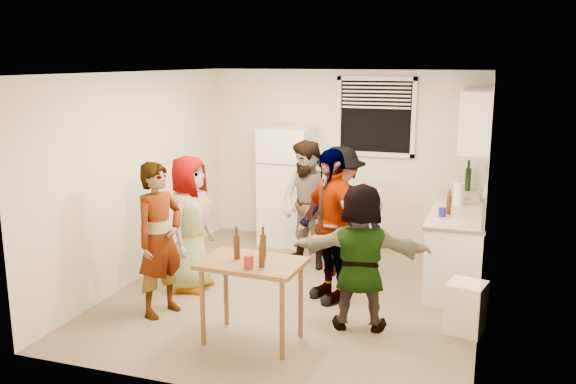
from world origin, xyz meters
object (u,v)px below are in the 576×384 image
(trash_bin, at_px, (466,308))
(guest_orange, at_px, (359,327))
(refrigerator, at_px, (287,185))
(red_cup, at_px, (249,268))
(guest_grey, at_px, (192,288))
(serving_table, at_px, (253,341))
(wine_bottle, at_px, (467,191))
(beer_bottle_counter, at_px, (448,214))
(blue_cup, at_px, (442,217))
(guest_stripe, at_px, (163,313))
(guest_black, at_px, (330,298))
(kettle, at_px, (457,200))
(beer_bottle_table, at_px, (262,267))
(guest_back_right, at_px, (339,275))
(guest_back_left, at_px, (308,266))

(trash_bin, distance_m, guest_orange, 1.07)
(refrigerator, height_order, red_cup, refrigerator)
(refrigerator, distance_m, guest_grey, 2.34)
(serving_table, distance_m, guest_grey, 1.59)
(refrigerator, height_order, wine_bottle, refrigerator)
(beer_bottle_counter, xyz_separation_m, serving_table, (-1.64, -1.99, -0.90))
(guest_grey, relative_size, guest_orange, 1.06)
(beer_bottle_counter, distance_m, blue_cup, 0.15)
(guest_stripe, bearing_deg, guest_black, -41.59)
(guest_grey, distance_m, guest_black, 1.64)
(kettle, distance_m, beer_bottle_counter, 0.79)
(kettle, height_order, guest_grey, kettle)
(blue_cup, relative_size, guest_orange, 0.07)
(trash_bin, distance_m, guest_black, 1.56)
(guest_grey, bearing_deg, guest_orange, -101.85)
(beer_bottle_counter, height_order, blue_cup, beer_bottle_counter)
(wine_bottle, bearing_deg, guest_grey, -141.78)
(beer_bottle_table, distance_m, guest_stripe, 1.58)
(refrigerator, bearing_deg, guest_orange, -57.70)
(guest_orange, bearing_deg, guest_back_right, -77.97)
(serving_table, relative_size, guest_black, 0.55)
(guest_back_left, height_order, guest_back_right, guest_back_left)
(kettle, bearing_deg, guest_back_right, -161.42)
(blue_cup, xyz_separation_m, guest_back_right, (-1.23, 0.19, -0.90))
(guest_back_left, bearing_deg, refrigerator, 144.50)
(kettle, relative_size, red_cup, 1.82)
(serving_table, height_order, guest_black, serving_table)
(kettle, bearing_deg, guest_black, -139.60)
(refrigerator, relative_size, guest_stripe, 1.05)
(trash_bin, relative_size, guest_back_right, 0.31)
(blue_cup, height_order, guest_grey, blue_cup)
(guest_orange, bearing_deg, guest_black, -62.96)
(trash_bin, relative_size, beer_bottle_table, 2.50)
(blue_cup, distance_m, trash_bin, 1.24)
(guest_grey, relative_size, guest_back_right, 0.98)
(refrigerator, height_order, beer_bottle_table, refrigerator)
(guest_black, bearing_deg, guest_orange, -12.30)
(beer_bottle_counter, xyz_separation_m, red_cup, (-1.59, -2.16, -0.10))
(guest_stripe, xyz_separation_m, guest_back_left, (1.03, 1.93, 0.00))
(guest_back_right, bearing_deg, beer_bottle_counter, -3.37)
(refrigerator, xyz_separation_m, guest_grey, (-0.48, -2.13, -0.85))
(refrigerator, relative_size, red_cup, 14.17)
(trash_bin, relative_size, guest_black, 0.30)
(trash_bin, xyz_separation_m, beer_bottle_table, (-1.77, -0.96, 0.55))
(guest_back_left, bearing_deg, guest_back_right, 0.39)
(kettle, distance_m, trash_bin, 2.05)
(kettle, distance_m, serving_table, 3.37)
(blue_cup, height_order, serving_table, blue_cup)
(beer_bottle_counter, relative_size, guest_stripe, 0.13)
(guest_back_right, bearing_deg, blue_cup, -9.78)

